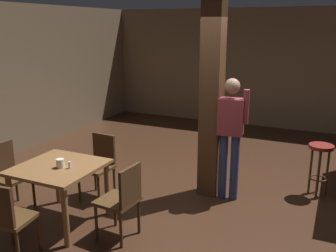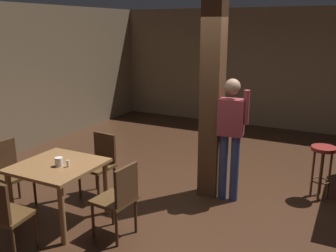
% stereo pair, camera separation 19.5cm
% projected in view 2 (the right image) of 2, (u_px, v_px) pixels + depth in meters
% --- Properties ---
extents(ground_plane, '(10.80, 10.80, 0.00)m').
position_uv_depth(ground_plane, '(202.00, 202.00, 5.24)').
color(ground_plane, '#382114').
extents(wall_back, '(8.00, 0.10, 2.80)m').
position_uv_depth(wall_back, '(275.00, 69.00, 8.75)').
color(wall_back, '#756047').
rests_on(wall_back, ground_plane).
extents(pillar, '(0.28, 0.28, 2.80)m').
position_uv_depth(pillar, '(212.00, 100.00, 5.15)').
color(pillar, '#4C301C').
rests_on(pillar, ground_plane).
extents(dining_table, '(0.95, 0.95, 0.75)m').
position_uv_depth(dining_table, '(58.00, 174.00, 4.60)').
color(dining_table, brown).
rests_on(dining_table, ground_plane).
extents(chair_west, '(0.46, 0.46, 0.89)m').
position_uv_depth(chair_west, '(10.00, 170.00, 5.03)').
color(chair_west, '#4C3319').
rests_on(chair_west, ground_plane).
extents(chair_east, '(0.46, 0.46, 0.89)m').
position_uv_depth(chair_east, '(119.00, 197.00, 4.25)').
color(chair_east, '#4C3319').
rests_on(chair_east, ground_plane).
extents(chair_north, '(0.45, 0.45, 0.89)m').
position_uv_depth(chair_north, '(100.00, 161.00, 5.36)').
color(chair_north, '#4C3319').
rests_on(chair_north, ground_plane).
extents(chair_south, '(0.47, 0.47, 0.89)m').
position_uv_depth(chair_south, '(4.00, 214.00, 3.87)').
color(chair_south, '#4C3319').
rests_on(chair_south, ground_plane).
extents(napkin_cup, '(0.10, 0.10, 0.11)m').
position_uv_depth(napkin_cup, '(59.00, 162.00, 4.49)').
color(napkin_cup, silver).
rests_on(napkin_cup, dining_table).
extents(salt_shaker, '(0.03, 0.03, 0.08)m').
position_uv_depth(salt_shaker, '(68.00, 164.00, 4.47)').
color(salt_shaker, silver).
rests_on(salt_shaker, dining_table).
extents(standing_person, '(0.47, 0.23, 1.72)m').
position_uv_depth(standing_person, '(230.00, 131.00, 5.07)').
color(standing_person, maroon).
rests_on(standing_person, ground_plane).
extents(bar_stool_near, '(0.34, 0.34, 0.76)m').
position_uv_depth(bar_stool_near, '(323.00, 160.00, 5.23)').
color(bar_stool_near, maroon).
rests_on(bar_stool_near, ground_plane).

